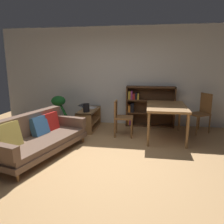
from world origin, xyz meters
TOP-DOWN VIEW (x-y plane):
  - ground_plane at (0.00, 0.00)m, footprint 8.16×8.16m
  - back_wall_panel at (0.00, 2.70)m, footprint 6.80×0.10m
  - fabric_couch at (-1.24, 0.18)m, footprint 1.35×2.15m
  - media_console at (-0.68, 1.99)m, footprint 0.41×1.09m
  - open_laptop at (-0.74, 2.20)m, footprint 0.49×0.35m
  - desk_speaker at (-0.65, 1.68)m, footprint 0.16×0.16m
  - potted_floor_plant at (-1.58, 2.14)m, footprint 0.49×0.42m
  - dining_table at (1.28, 1.56)m, footprint 0.88×1.34m
  - dining_chair_near at (0.24, 1.54)m, footprint 0.44×0.39m
  - dining_chair_far at (2.20, 2.15)m, footprint 0.58×0.56m
  - bookshelf at (0.85, 2.54)m, footprint 1.32×0.28m

SIDE VIEW (x-z plane):
  - ground_plane at x=0.00m, z-range 0.00..0.00m
  - media_console at x=-0.68m, z-range -0.01..0.51m
  - fabric_couch at x=-1.24m, z-range -0.03..0.73m
  - potted_floor_plant at x=-1.58m, z-range 0.04..0.87m
  - dining_chair_near at x=0.24m, z-range 0.06..0.92m
  - dining_chair_far at x=2.20m, z-range 0.05..1.04m
  - open_laptop at x=-0.74m, z-range 0.50..0.59m
  - bookshelf at x=0.85m, z-range 0.00..1.11m
  - desk_speaker at x=-0.65m, z-range 0.52..0.74m
  - dining_table at x=1.28m, z-range 0.31..1.09m
  - back_wall_panel at x=0.00m, z-range 0.00..2.70m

